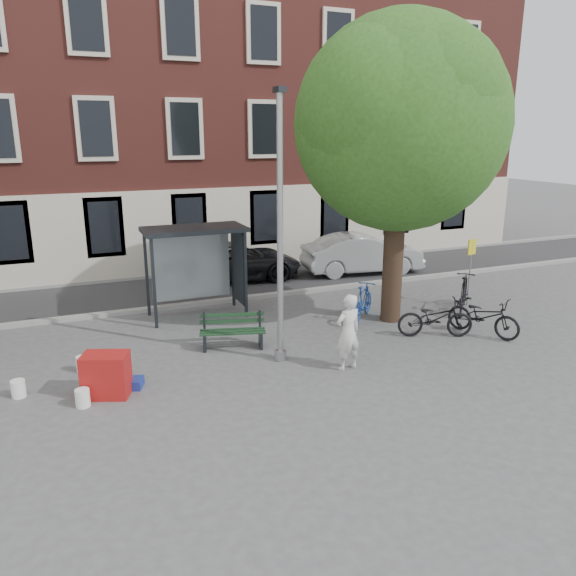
{
  "coord_description": "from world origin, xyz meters",
  "views": [
    {
      "loc": [
        -4.61,
        -11.43,
        5.2
      ],
      "look_at": [
        0.67,
        1.14,
        1.4
      ],
      "focal_mm": 35.0,
      "sensor_mm": 36.0,
      "label": 1
    }
  ],
  "objects_px": {
    "painter": "(348,332)",
    "bus_shelter": "(207,250)",
    "bike_b": "(363,302)",
    "bike_d": "(464,293)",
    "notice_sign": "(471,257)",
    "lamppost": "(280,244)",
    "red_stand": "(106,375)",
    "bench": "(233,333)",
    "bike_c": "(483,316)",
    "car_silver": "(362,254)",
    "bike_a": "(435,318)",
    "car_dark": "(233,261)"
  },
  "relations": [
    {
      "from": "bike_a",
      "to": "car_dark",
      "type": "height_order",
      "value": "car_dark"
    },
    {
      "from": "bike_d",
      "to": "car_silver",
      "type": "bearing_deg",
      "value": -40.96
    },
    {
      "from": "red_stand",
      "to": "notice_sign",
      "type": "height_order",
      "value": "notice_sign"
    },
    {
      "from": "bike_c",
      "to": "car_silver",
      "type": "relative_size",
      "value": 0.43
    },
    {
      "from": "lamppost",
      "to": "painter",
      "type": "xyz_separation_m",
      "value": [
        1.2,
        -1.07,
        -1.9
      ]
    },
    {
      "from": "bike_c",
      "to": "bike_b",
      "type": "bearing_deg",
      "value": 109.0
    },
    {
      "from": "red_stand",
      "to": "car_dark",
      "type": "bearing_deg",
      "value": 56.91
    },
    {
      "from": "bike_b",
      "to": "notice_sign",
      "type": "height_order",
      "value": "notice_sign"
    },
    {
      "from": "bike_b",
      "to": "red_stand",
      "type": "xyz_separation_m",
      "value": [
        -7.24,
        -2.19,
        -0.08
      ]
    },
    {
      "from": "bus_shelter",
      "to": "bike_c",
      "type": "distance_m",
      "value": 7.83
    },
    {
      "from": "painter",
      "to": "bus_shelter",
      "type": "bearing_deg",
      "value": -80.24
    },
    {
      "from": "bike_c",
      "to": "red_stand",
      "type": "height_order",
      "value": "bike_c"
    },
    {
      "from": "painter",
      "to": "bench",
      "type": "height_order",
      "value": "painter"
    },
    {
      "from": "bike_d",
      "to": "notice_sign",
      "type": "height_order",
      "value": "notice_sign"
    },
    {
      "from": "bench",
      "to": "notice_sign",
      "type": "bearing_deg",
      "value": 19.95
    },
    {
      "from": "bike_c",
      "to": "notice_sign",
      "type": "relative_size",
      "value": 0.95
    },
    {
      "from": "bike_b",
      "to": "bike_d",
      "type": "distance_m",
      "value": 3.25
    },
    {
      "from": "lamppost",
      "to": "notice_sign",
      "type": "bearing_deg",
      "value": 14.39
    },
    {
      "from": "lamppost",
      "to": "red_stand",
      "type": "relative_size",
      "value": 6.79
    },
    {
      "from": "lamppost",
      "to": "bike_b",
      "type": "bearing_deg",
      "value": 29.19
    },
    {
      "from": "bike_d",
      "to": "bench",
      "type": "bearing_deg",
      "value": 45.96
    },
    {
      "from": "bike_b",
      "to": "bike_d",
      "type": "bearing_deg",
      "value": -141.23
    },
    {
      "from": "lamppost",
      "to": "bike_b",
      "type": "distance_m",
      "value": 4.38
    },
    {
      "from": "bike_c",
      "to": "notice_sign",
      "type": "bearing_deg",
      "value": 32.33
    },
    {
      "from": "notice_sign",
      "to": "bike_d",
      "type": "bearing_deg",
      "value": -155.14
    },
    {
      "from": "bike_d",
      "to": "car_silver",
      "type": "distance_m",
      "value": 5.31
    },
    {
      "from": "bike_b",
      "to": "bike_c",
      "type": "distance_m",
      "value": 3.27
    },
    {
      "from": "bike_a",
      "to": "car_silver",
      "type": "distance_m",
      "value": 7.02
    },
    {
      "from": "notice_sign",
      "to": "bike_c",
      "type": "bearing_deg",
      "value": -134.88
    },
    {
      "from": "bus_shelter",
      "to": "notice_sign",
      "type": "xyz_separation_m",
      "value": [
        7.61,
        -2.31,
        -0.38
      ]
    },
    {
      "from": "bike_b",
      "to": "notice_sign",
      "type": "distance_m",
      "value": 3.85
    },
    {
      "from": "notice_sign",
      "to": "bike_a",
      "type": "bearing_deg",
      "value": -157.69
    },
    {
      "from": "car_dark",
      "to": "bike_d",
      "type": "bearing_deg",
      "value": -133.76
    },
    {
      "from": "painter",
      "to": "bike_b",
      "type": "xyz_separation_m",
      "value": [
        2.08,
        2.9,
        -0.35
      ]
    },
    {
      "from": "car_silver",
      "to": "notice_sign",
      "type": "xyz_separation_m",
      "value": [
        0.93,
        -4.9,
        0.79
      ]
    },
    {
      "from": "painter",
      "to": "car_dark",
      "type": "distance_m",
      "value": 8.71
    },
    {
      "from": "bike_a",
      "to": "bike_c",
      "type": "distance_m",
      "value": 1.32
    },
    {
      "from": "lamppost",
      "to": "bike_c",
      "type": "height_order",
      "value": "lamppost"
    },
    {
      "from": "bike_b",
      "to": "bike_d",
      "type": "height_order",
      "value": "bike_d"
    },
    {
      "from": "bus_shelter",
      "to": "car_silver",
      "type": "distance_m",
      "value": 7.26
    },
    {
      "from": "car_silver",
      "to": "notice_sign",
      "type": "height_order",
      "value": "notice_sign"
    },
    {
      "from": "bench",
      "to": "bike_d",
      "type": "bearing_deg",
      "value": 17.19
    },
    {
      "from": "painter",
      "to": "bike_d",
      "type": "relative_size",
      "value": 0.95
    },
    {
      "from": "bike_a",
      "to": "lamppost",
      "type": "bearing_deg",
      "value": 112.23
    },
    {
      "from": "bike_c",
      "to": "notice_sign",
      "type": "height_order",
      "value": "notice_sign"
    },
    {
      "from": "painter",
      "to": "lamppost",
      "type": "bearing_deg",
      "value": -51.24
    },
    {
      "from": "bus_shelter",
      "to": "notice_sign",
      "type": "height_order",
      "value": "bus_shelter"
    },
    {
      "from": "bike_c",
      "to": "car_dark",
      "type": "bearing_deg",
      "value": 92.26
    },
    {
      "from": "bike_c",
      "to": "red_stand",
      "type": "distance_m",
      "value": 9.54
    },
    {
      "from": "bench",
      "to": "bike_b",
      "type": "relative_size",
      "value": 0.96
    }
  ]
}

